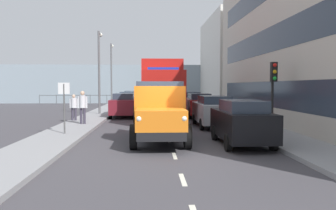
% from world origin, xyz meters
% --- Properties ---
extents(ground_plane, '(80.00, 80.00, 0.00)m').
position_xyz_m(ground_plane, '(0.00, -9.63, 0.00)').
color(ground_plane, '#423F44').
extents(sidewalk_left, '(2.18, 40.54, 0.15)m').
position_xyz_m(sidewalk_left, '(-4.72, -9.63, 0.07)').
color(sidewalk_left, gray).
rests_on(sidewalk_left, ground_plane).
extents(sidewalk_right, '(2.18, 40.54, 0.15)m').
position_xyz_m(sidewalk_right, '(4.72, -9.63, 0.07)').
color(sidewalk_right, gray).
rests_on(sidewalk_right, ground_plane).
extents(road_centreline_markings, '(0.12, 37.40, 0.01)m').
position_xyz_m(road_centreline_markings, '(0.00, -9.56, 0.00)').
color(road_centreline_markings, silver).
rests_on(road_centreline_markings, ground_plane).
extents(building_far_block, '(7.32, 12.74, 9.86)m').
position_xyz_m(building_far_block, '(-9.47, -26.27, 4.93)').
color(building_far_block, silver).
rests_on(building_far_block, ground_plane).
extents(sea_horizon, '(80.00, 0.80, 5.00)m').
position_xyz_m(sea_horizon, '(0.00, -32.90, 2.50)').
color(sea_horizon, '#84939E').
rests_on(sea_horizon, ground_plane).
extents(seawall_railing, '(28.08, 0.08, 1.20)m').
position_xyz_m(seawall_railing, '(-0.00, -29.30, 0.92)').
color(seawall_railing, '#4C5156').
rests_on(seawall_railing, ground_plane).
extents(truck_vintage_orange, '(2.17, 5.64, 2.43)m').
position_xyz_m(truck_vintage_orange, '(0.41, -1.23, 1.18)').
color(truck_vintage_orange, black).
rests_on(truck_vintage_orange, ground_plane).
extents(lorry_cargo_red, '(2.58, 8.20, 3.87)m').
position_xyz_m(lorry_cargo_red, '(0.04, -10.00, 2.08)').
color(lorry_cargo_red, red).
rests_on(lorry_cargo_red, ground_plane).
extents(car_black_kerbside_near, '(1.76, 4.01, 1.72)m').
position_xyz_m(car_black_kerbside_near, '(-2.69, -0.61, 0.89)').
color(car_black_kerbside_near, black).
rests_on(car_black_kerbside_near, ground_plane).
extents(car_silver_kerbside_1, '(1.87, 4.47, 1.72)m').
position_xyz_m(car_silver_kerbside_1, '(-2.69, -6.42, 0.90)').
color(car_silver_kerbside_1, '#B7BABF').
rests_on(car_silver_kerbside_1, ground_plane).
extents(car_red_kerbside_2, '(1.77, 4.16, 1.72)m').
position_xyz_m(car_red_kerbside_2, '(-2.69, -12.10, 0.89)').
color(car_red_kerbside_2, '#B21E1E').
rests_on(car_red_kerbside_2, ground_plane).
extents(car_grey_kerbside_3, '(1.88, 4.08, 1.72)m').
position_xyz_m(car_grey_kerbside_3, '(-2.69, -17.38, 0.90)').
color(car_grey_kerbside_3, slate).
rests_on(car_grey_kerbside_3, ground_plane).
extents(car_maroon_oppositeside_0, '(1.80, 4.64, 1.72)m').
position_xyz_m(car_maroon_oppositeside_0, '(2.69, -12.72, 0.90)').
color(car_maroon_oppositeside_0, maroon).
rests_on(car_maroon_oppositeside_0, ground_plane).
extents(car_navy_oppositeside_1, '(1.97, 4.07, 1.72)m').
position_xyz_m(car_navy_oppositeside_1, '(2.69, -18.74, 0.90)').
color(car_navy_oppositeside_1, navy).
rests_on(car_navy_oppositeside_1, ground_plane).
extents(car_white_oppositeside_2, '(1.95, 4.41, 1.72)m').
position_xyz_m(car_white_oppositeside_2, '(2.69, -24.37, 0.90)').
color(car_white_oppositeside_2, white).
rests_on(car_white_oppositeside_2, ground_plane).
extents(pedestrian_near_railing, '(0.53, 0.34, 1.83)m').
position_xyz_m(pedestrian_near_railing, '(4.53, -7.00, 1.23)').
color(pedestrian_near_railing, '#383342').
rests_on(pedestrian_near_railing, sidewalk_right).
extents(pedestrian_by_lamp, '(0.53, 0.34, 1.59)m').
position_xyz_m(pedestrian_by_lamp, '(5.43, -8.90, 1.08)').
color(pedestrian_by_lamp, '#383342').
rests_on(pedestrian_by_lamp, sidewalk_right).
extents(traffic_light_near, '(0.28, 0.41, 3.20)m').
position_xyz_m(traffic_light_near, '(-4.89, -3.34, 2.47)').
color(traffic_light_near, black).
rests_on(traffic_light_near, sidewalk_left).
extents(lamp_post_promenade, '(0.32, 1.14, 6.22)m').
position_xyz_m(lamp_post_promenade, '(4.62, -14.04, 3.87)').
color(lamp_post_promenade, '#59595B').
rests_on(lamp_post_promenade, sidewalk_right).
extents(lamp_post_far, '(0.32, 1.14, 6.48)m').
position_xyz_m(lamp_post_far, '(4.80, -23.82, 4.01)').
color(lamp_post_far, '#59595B').
rests_on(lamp_post_far, sidewalk_right).
extents(street_sign, '(0.50, 0.07, 2.25)m').
position_xyz_m(street_sign, '(4.57, -3.09, 1.68)').
color(street_sign, '#4C4C4C').
rests_on(street_sign, sidewalk_right).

